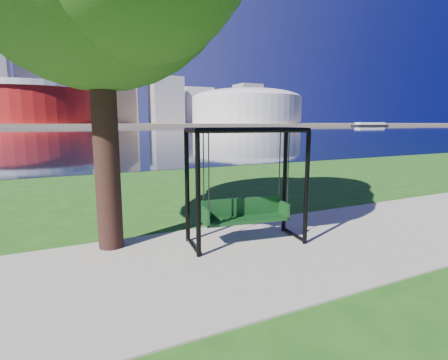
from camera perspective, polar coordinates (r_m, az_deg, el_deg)
ground at (r=7.22m, az=2.07°, el=-10.96°), size 900.00×900.00×0.00m
path at (r=6.81m, az=4.10°, el=-12.13°), size 120.00×4.00×0.03m
river at (r=108.04m, az=-24.72°, el=7.16°), size 900.00×180.00×0.02m
far_bank at (r=311.98m, az=-25.92°, el=8.13°), size 900.00×228.00×2.00m
stadium at (r=241.34m, az=-28.37°, el=11.02°), size 83.00×83.00×32.00m
arena at (r=278.11m, az=3.69°, el=12.07°), size 84.00×84.00×26.56m
skyline at (r=327.06m, az=-27.16°, el=14.19°), size 392.00×66.00×96.50m
swing at (r=7.18m, az=3.56°, el=-1.43°), size 2.47×1.33×2.41m
barge at (r=280.83m, az=22.72°, el=8.36°), size 28.60×10.68×2.79m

